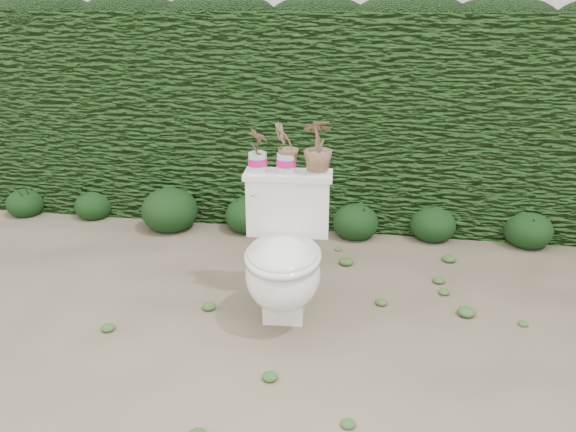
% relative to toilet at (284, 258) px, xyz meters
% --- Properties ---
extents(ground, '(60.00, 60.00, 0.00)m').
position_rel_toilet_xyz_m(ground, '(-0.07, 0.15, -0.36)').
color(ground, gray).
rests_on(ground, ground).
extents(hedge, '(8.00, 1.00, 1.60)m').
position_rel_toilet_xyz_m(hedge, '(-0.07, 1.75, 0.44)').
color(hedge, '#2A531B').
rests_on(hedge, ground).
extents(toilet, '(0.51, 0.71, 0.78)m').
position_rel_toilet_xyz_m(toilet, '(0.00, 0.00, 0.00)').
color(toilet, white).
rests_on(toilet, ground).
extents(potted_plant_left, '(0.15, 0.14, 0.24)m').
position_rel_toilet_xyz_m(potted_plant_left, '(-0.19, 0.23, 0.54)').
color(potted_plant_left, '#246720').
rests_on(potted_plant_left, toilet).
extents(potted_plant_center, '(0.19, 0.19, 0.27)m').
position_rel_toilet_xyz_m(potted_plant_center, '(-0.03, 0.24, 0.55)').
color(potted_plant_center, '#246720').
rests_on(potted_plant_center, toilet).
extents(potted_plant_right, '(0.20, 0.20, 0.29)m').
position_rel_toilet_xyz_m(potted_plant_right, '(0.15, 0.25, 0.57)').
color(potted_plant_right, '#246720').
rests_on(potted_plant_right, toilet).
extents(liriope_clump_0, '(0.30, 0.30, 0.24)m').
position_rel_toilet_xyz_m(liriope_clump_0, '(-2.39, 1.21, -0.23)').
color(liriope_clump_0, '#173713').
rests_on(liriope_clump_0, ground).
extents(liriope_clump_1, '(0.31, 0.31, 0.25)m').
position_rel_toilet_xyz_m(liriope_clump_1, '(-1.80, 1.25, -0.23)').
color(liriope_clump_1, '#173713').
rests_on(liriope_clump_1, ground).
extents(liriope_clump_2, '(0.44, 0.44, 0.35)m').
position_rel_toilet_xyz_m(liriope_clump_2, '(-1.10, 1.12, -0.18)').
color(liriope_clump_2, '#173713').
rests_on(liriope_clump_2, ground).
extents(liriope_clump_3, '(0.36, 0.36, 0.29)m').
position_rel_toilet_xyz_m(liriope_clump_3, '(-0.49, 1.19, -0.21)').
color(liriope_clump_3, '#173713').
rests_on(liriope_clump_3, ground).
extents(liriope_clump_4, '(0.35, 0.35, 0.28)m').
position_rel_toilet_xyz_m(liriope_clump_4, '(0.34, 1.20, -0.22)').
color(liriope_clump_4, '#173713').
rests_on(liriope_clump_4, ground).
extents(liriope_clump_5, '(0.34, 0.34, 0.27)m').
position_rel_toilet_xyz_m(liriope_clump_5, '(0.91, 1.25, -0.22)').
color(liriope_clump_5, '#173713').
rests_on(liriope_clump_5, ground).
extents(liriope_clump_6, '(0.35, 0.35, 0.28)m').
position_rel_toilet_xyz_m(liriope_clump_6, '(1.59, 1.24, -0.22)').
color(liriope_clump_6, '#173713').
rests_on(liriope_clump_6, ground).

